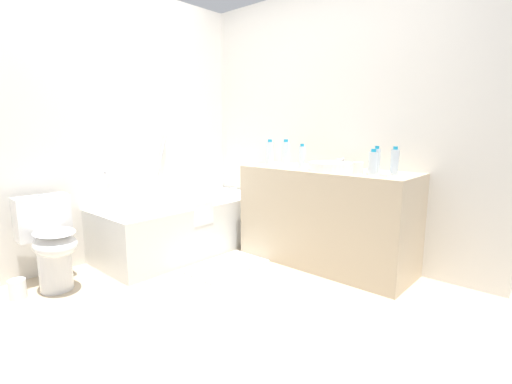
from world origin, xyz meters
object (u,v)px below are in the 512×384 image
at_px(toilet, 51,241).
at_px(soap_dish, 385,175).
at_px(water_bottle_1, 270,153).
at_px(sink_faucet, 343,164).
at_px(drinking_glass_1, 270,159).
at_px(water_bottle_0, 395,162).
at_px(bath_mat, 226,266).
at_px(water_bottle_2, 286,154).
at_px(water_bottle_4, 373,163).
at_px(drinking_glass_0, 358,168).
at_px(toilet_paper_roll, 17,289).
at_px(water_bottle_3, 376,161).
at_px(water_bottle_5, 302,157).
at_px(bathtub, 186,224).
at_px(sink_basin, 330,166).

xyz_separation_m(toilet, soap_dish, (1.66, -1.79, 0.48)).
bearing_deg(water_bottle_1, toilet, 157.21).
bearing_deg(sink_faucet, drinking_glass_1, 103.93).
bearing_deg(sink_faucet, soap_dish, -118.14).
bearing_deg(water_bottle_0, bath_mat, 117.84).
xyz_separation_m(water_bottle_1, bath_mat, (-0.53, 0.05, -0.94)).
relative_size(water_bottle_2, soap_dish, 2.69).
xyz_separation_m(water_bottle_4, bath_mat, (-0.54, 1.03, -0.91)).
bearing_deg(drinking_glass_0, toilet_paper_roll, 140.70).
bearing_deg(water_bottle_3, toilet, 136.25).
bearing_deg(water_bottle_5, water_bottle_2, 91.96).
bearing_deg(drinking_glass_0, water_bottle_2, 87.27).
distance_m(water_bottle_5, soap_dish, 0.77).
xyz_separation_m(water_bottle_2, water_bottle_5, (0.01, -0.17, -0.02)).
relative_size(water_bottle_1, water_bottle_3, 1.14).
bearing_deg(drinking_glass_1, water_bottle_4, -94.12).
height_order(water_bottle_1, drinking_glass_1, water_bottle_1).
bearing_deg(water_bottle_4, toilet_paper_roll, 138.85).
bearing_deg(water_bottle_1, water_bottle_0, -85.57).
distance_m(water_bottle_0, water_bottle_1, 1.12).
relative_size(water_bottle_1, toilet_paper_roll, 1.73).
distance_m(bathtub, water_bottle_3, 1.85).
bearing_deg(sink_faucet, bath_mat, 140.16).
distance_m(toilet, water_bottle_2, 1.99).
bearing_deg(bathtub, bath_mat, -94.73).
relative_size(water_bottle_3, drinking_glass_1, 2.02).
xyz_separation_m(bathtub, water_bottle_0, (0.56, -1.77, 0.67)).
xyz_separation_m(sink_faucet, toilet_paper_roll, (-2.16, 1.30, -0.80)).
bearing_deg(soap_dish, toilet_paper_roll, 136.91).
relative_size(water_bottle_1, drinking_glass_0, 2.75).
height_order(water_bottle_2, soap_dish, water_bottle_2).
bearing_deg(bathtub, soap_dish, -74.87).
relative_size(bathtub, bath_mat, 2.40).
distance_m(water_bottle_3, drinking_glass_1, 1.04).
height_order(bath_mat, toilet_paper_roll, toilet_paper_roll).
bearing_deg(water_bottle_5, drinking_glass_1, 83.53).
distance_m(water_bottle_2, drinking_glass_1, 0.23).
distance_m(water_bottle_2, soap_dish, 0.94).
bearing_deg(water_bottle_4, toilet, 134.87).
bearing_deg(toilet_paper_roll, water_bottle_3, -39.95).
bearing_deg(water_bottle_3, water_bottle_1, 94.96).
distance_m(sink_basin, water_bottle_1, 0.61).
height_order(sink_faucet, water_bottle_4, water_bottle_4).
relative_size(sink_basin, bath_mat, 0.51).
height_order(toilet, toilet_paper_roll, toilet).
relative_size(water_bottle_0, toilet_paper_roll, 1.52).
bearing_deg(water_bottle_1, water_bottle_5, -82.61).
distance_m(water_bottle_0, water_bottle_5, 0.79).
bearing_deg(water_bottle_1, water_bottle_4, -89.39).
bearing_deg(water_bottle_4, sink_faucet, 57.61).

